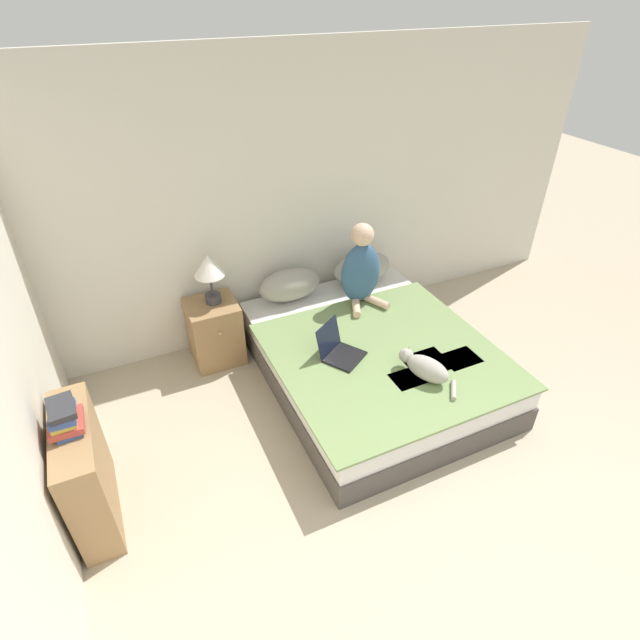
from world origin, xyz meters
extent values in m
cube|color=beige|center=(0.00, 3.51, 1.27)|extent=(5.81, 0.05, 2.55)
cube|color=beige|center=(-2.43, 1.74, 1.27)|extent=(0.05, 4.49, 2.55)
cube|color=#4C4742|center=(0.01, 2.39, 0.11)|extent=(1.69, 2.13, 0.22)
cube|color=silver|center=(0.01, 2.39, 0.31)|extent=(1.67, 2.10, 0.18)
cube|color=#758E56|center=(0.01, 2.17, 0.41)|extent=(1.74, 1.70, 0.02)
cube|color=silver|center=(0.51, 1.88, 0.41)|extent=(0.30, 0.22, 0.01)
cube|color=silver|center=(0.25, 1.95, 0.41)|extent=(0.34, 0.30, 0.01)
cube|color=silver|center=(0.01, 1.85, 0.41)|extent=(0.26, 0.21, 0.01)
ellipsoid|color=gray|center=(-0.37, 3.27, 0.57)|extent=(0.59, 0.29, 0.30)
ellipsoid|color=gray|center=(0.39, 3.27, 0.57)|extent=(0.59, 0.29, 0.30)
ellipsoid|color=#33567A|center=(0.20, 2.97, 0.71)|extent=(0.38, 0.21, 0.58)
sphere|color=#DBB293|center=(0.20, 2.97, 1.09)|extent=(0.20, 0.20, 0.20)
cylinder|color=#DBB293|center=(0.09, 2.84, 0.45)|extent=(0.18, 0.27, 0.07)
cylinder|color=#DBB293|center=(0.30, 2.84, 0.45)|extent=(0.18, 0.27, 0.07)
ellipsoid|color=#A8A399|center=(0.13, 1.80, 0.51)|extent=(0.29, 0.39, 0.17)
sphere|color=#A8A399|center=(0.06, 1.98, 0.53)|extent=(0.11, 0.11, 0.11)
cone|color=#A8A399|center=(0.03, 1.97, 0.57)|extent=(0.05, 0.05, 0.05)
cone|color=#A8A399|center=(0.09, 1.99, 0.57)|extent=(0.05, 0.05, 0.05)
cylinder|color=#A8A399|center=(0.22, 1.59, 0.44)|extent=(0.15, 0.17, 0.04)
cube|color=black|center=(-0.31, 2.27, 0.43)|extent=(0.38, 0.37, 0.02)
cube|color=black|center=(-0.40, 2.40, 0.56)|extent=(0.28, 0.21, 0.25)
cube|color=#937047|center=(-1.12, 3.23, 0.29)|extent=(0.43, 0.42, 0.59)
sphere|color=tan|center=(-1.12, 3.01, 0.42)|extent=(0.03, 0.03, 0.03)
cylinder|color=#38383D|center=(-1.09, 3.25, 0.63)|extent=(0.14, 0.14, 0.08)
cylinder|color=#38383D|center=(-1.09, 3.25, 0.76)|extent=(0.02, 0.02, 0.19)
cone|color=white|center=(-1.09, 3.25, 0.95)|extent=(0.25, 0.25, 0.19)
cube|color=#99754C|center=(-2.26, 1.99, 0.39)|extent=(0.23, 0.77, 0.78)
cube|color=#334C8E|center=(-2.26, 1.98, 0.79)|extent=(0.15, 0.22, 0.02)
cube|color=#B24238|center=(-2.26, 1.99, 0.83)|extent=(0.19, 0.23, 0.04)
cube|color=gold|center=(-2.27, 2.00, 0.86)|extent=(0.14, 0.23, 0.03)
cube|color=#334C8E|center=(-2.26, 1.99, 0.89)|extent=(0.15, 0.21, 0.04)
cube|color=#2D2D33|center=(-2.26, 1.99, 0.93)|extent=(0.16, 0.23, 0.04)
camera|label=1|loc=(-1.79, -0.43, 2.92)|focal=28.00mm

